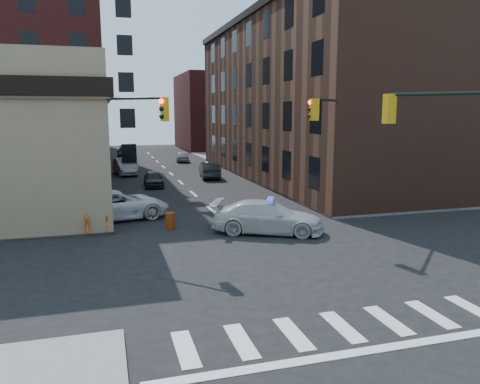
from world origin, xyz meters
TOP-DOWN VIEW (x-y plane):
  - ground at (0.00, 0.00)m, footprint 140.00×140.00m
  - sidewalk_ne at (23.00, 32.75)m, footprint 34.00×54.50m
  - commercial_row_ne at (13.00, 22.50)m, footprint 14.00×34.00m
  - filler_nw at (-16.00, 62.00)m, footprint 20.00×18.00m
  - filler_ne at (14.00, 58.00)m, footprint 16.00×16.00m
  - signal_pole_nw at (-5.85, 5.34)m, footprint 3.58×3.67m
  - signal_pole_ne at (5.84, 5.35)m, footprint 3.67×3.58m
  - tree_ne_near at (7.50, 26.00)m, footprint 3.00×3.00m
  - tree_ne_far at (7.50, 34.00)m, footprint 3.00×3.00m
  - police_car at (1.50, 3.76)m, footprint 6.02×4.39m
  - pickup at (-5.80, 8.99)m, footprint 6.51×4.06m
  - parked_car_wnear at (-2.50, 20.37)m, footprint 1.66×3.82m
  - parked_car_wfar at (-4.36, 28.56)m, footprint 2.35×5.05m
  - parked_car_wdeep at (-3.55, 44.63)m, footprint 2.37×5.50m
  - parked_car_enear at (3.01, 23.97)m, footprint 2.12×4.76m
  - parked_car_efar at (2.95, 38.92)m, footprint 2.03×3.99m
  - pedestrian_a at (-7.92, 7.97)m, footprint 0.63×0.44m
  - pedestrian_b at (-8.38, 7.92)m, footprint 1.14×1.08m
  - pedestrian_c at (-11.34, 8.89)m, footprint 1.11×0.68m
  - barrel_road at (0.43, 5.17)m, footprint 0.79×0.79m
  - barrel_bank at (-3.13, 5.85)m, footprint 0.63×0.63m
  - barricade_nw_a at (-6.86, 5.70)m, footprint 1.37×0.90m
  - barricade_nw_b at (-9.04, 7.57)m, footprint 1.40×0.90m

SIDE VIEW (x-z plane):
  - ground at x=0.00m, z-range 0.00..0.00m
  - sidewalk_ne at x=23.00m, z-range 0.00..0.15m
  - barrel_bank at x=-3.13m, z-range 0.00..0.88m
  - barrel_road at x=0.43m, z-range 0.00..1.14m
  - barricade_nw_a at x=-6.86m, z-range 0.15..1.09m
  - barricade_nw_b at x=-9.04m, z-range 0.15..1.12m
  - parked_car_wnear at x=-2.50m, z-range 0.00..1.28m
  - parked_car_efar at x=2.95m, z-range 0.00..1.30m
  - parked_car_enear at x=3.01m, z-range 0.00..1.52m
  - parked_car_wdeep at x=-3.55m, z-range 0.00..1.58m
  - parked_car_wfar at x=-4.36m, z-range 0.00..1.60m
  - police_car at x=1.50m, z-range 0.00..1.62m
  - pickup at x=-5.80m, z-range 0.00..1.68m
  - pedestrian_a at x=-7.92m, z-range 0.15..1.80m
  - pedestrian_c at x=-11.34m, z-range 0.15..1.91m
  - pedestrian_b at x=-8.38m, z-range 0.15..2.01m
  - tree_ne_near at x=7.50m, z-range 1.06..5.91m
  - tree_ne_far at x=7.50m, z-range 1.06..5.91m
  - signal_pole_nw at x=-5.85m, z-range 0.34..8.34m
  - signal_pole_ne at x=5.84m, z-range 0.34..8.34m
  - filler_ne at x=14.00m, z-range 0.00..12.00m
  - commercial_row_ne at x=13.00m, z-range 0.00..14.00m
  - filler_nw at x=-16.00m, z-range 0.00..16.00m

